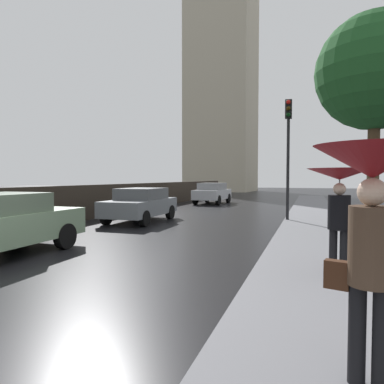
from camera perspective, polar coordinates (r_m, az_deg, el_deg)
name	(u,v)px	position (r m, az deg, el deg)	size (l,w,h in m)	color
ground	(36,273)	(7.50, -24.34, -12.14)	(120.00, 120.00, 0.00)	black
sidewalk_strip	(315,300)	(5.56, 19.72, -16.46)	(2.20, 60.00, 0.14)	slate
car_grey_near_kerb	(141,204)	(14.72, -8.48, -1.98)	(1.92, 3.97, 1.41)	slate
car_silver_mid_road	(212,193)	(24.71, 3.38, -0.10)	(1.99, 3.95, 1.48)	#B2B5BA
pedestrian_with_umbrella_near	(340,190)	(6.62, 23.20, 0.29)	(1.12, 1.12, 1.88)	black
pedestrian_with_umbrella_far	(372,199)	(3.13, 27.52, -1.06)	(0.92, 0.92, 1.98)	black
traffic_light	(288,138)	(14.68, 15.60, 8.62)	(0.26, 0.39, 4.86)	black
street_tree_near	(375,73)	(11.97, 28.00, 17.02)	(3.40, 3.40, 6.67)	#4C3823
distant_tower	(221,82)	(49.82, 4.88, 17.59)	(9.25, 7.60, 32.82)	#B2A88E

